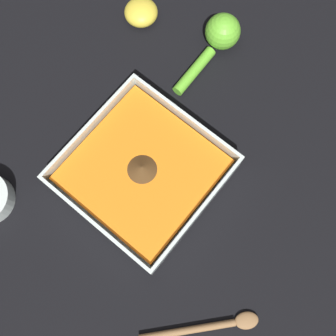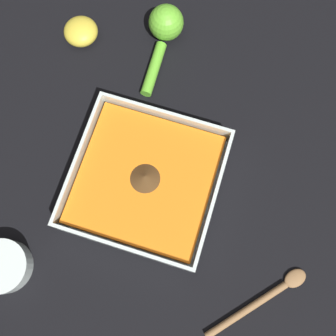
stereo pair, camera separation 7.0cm
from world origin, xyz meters
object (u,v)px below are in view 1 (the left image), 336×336
at_px(lemon_squeezer, 219,37).
at_px(wooden_spoon, 207,327).
at_px(lemon_half, 141,12).
at_px(square_dish, 143,172).

xyz_separation_m(lemon_squeezer, wooden_spoon, (0.43, 0.31, -0.03)).
bearing_deg(lemon_half, wooden_spoon, 50.55).
bearing_deg(square_dish, lemon_half, -139.08).
distance_m(square_dish, lemon_squeezer, 0.31).
bearing_deg(lemon_squeezer, wooden_spoon, -146.28).
relative_size(square_dish, lemon_squeezer, 1.39).
distance_m(square_dish, wooden_spoon, 0.28).
bearing_deg(lemon_squeezer, lemon_half, 104.51).
bearing_deg(lemon_squeezer, square_dish, -170.63).
distance_m(lemon_half, wooden_spoon, 0.61).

